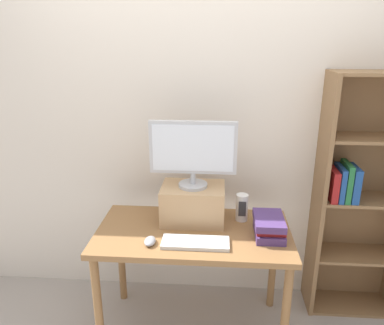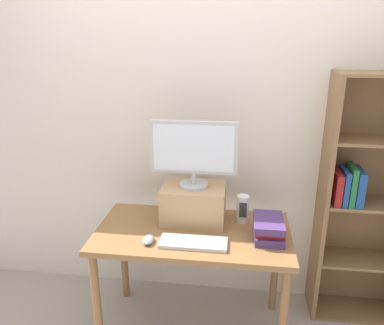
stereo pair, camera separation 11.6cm
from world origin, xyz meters
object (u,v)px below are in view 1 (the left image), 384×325
(bookshelf_unit, at_px, (360,197))
(computer_monitor, at_px, (193,151))
(keyboard, at_px, (195,242))
(desk, at_px, (193,244))
(riser_box, at_px, (193,203))
(book_stack, at_px, (269,226))
(desk_speaker, at_px, (242,207))
(computer_mouse, at_px, (150,241))

(bookshelf_unit, height_order, computer_monitor, bookshelf_unit)
(computer_monitor, bearing_deg, keyboard, -83.10)
(desk, xyz_separation_m, riser_box, (-0.01, 0.14, 0.21))
(book_stack, xyz_separation_m, desk_speaker, (-0.15, 0.18, 0.03))
(bookshelf_unit, distance_m, computer_monitor, 1.18)
(computer_monitor, bearing_deg, desk_speaker, 4.87)
(riser_box, bearing_deg, computer_monitor, -90.00)
(bookshelf_unit, distance_m, keyboard, 1.18)
(bookshelf_unit, distance_m, book_stack, 0.74)
(keyboard, relative_size, desk_speaker, 2.19)
(riser_box, relative_size, desk_speaker, 2.24)
(riser_box, bearing_deg, desk_speaker, 4.60)
(bookshelf_unit, height_order, book_stack, bookshelf_unit)
(computer_mouse, xyz_separation_m, book_stack, (0.69, 0.15, 0.04))
(keyboard, bearing_deg, book_stack, 17.71)
(desk, height_order, book_stack, book_stack)
(book_stack, bearing_deg, desk, 177.03)
(keyboard, bearing_deg, riser_box, 96.87)
(book_stack, bearing_deg, riser_box, 161.04)
(keyboard, bearing_deg, desk_speaker, 49.31)
(desk, bearing_deg, riser_box, 95.22)
(book_stack, bearing_deg, bookshelf_unit, 29.36)
(computer_monitor, bearing_deg, bookshelf_unit, 10.36)
(book_stack, relative_size, desk_speaker, 1.46)
(riser_box, bearing_deg, book_stack, -18.96)
(riser_box, xyz_separation_m, computer_mouse, (-0.22, -0.31, -0.10))
(desk, xyz_separation_m, book_stack, (0.45, -0.02, 0.15))
(desk, relative_size, desk_speaker, 6.73)
(computer_monitor, bearing_deg, book_stack, -18.79)
(computer_monitor, bearing_deg, computer_mouse, -125.92)
(computer_monitor, height_order, computer_mouse, computer_monitor)
(desk_speaker, bearing_deg, bookshelf_unit, 12.47)
(computer_monitor, xyz_separation_m, keyboard, (0.04, -0.29, -0.45))
(computer_mouse, height_order, desk_speaker, desk_speaker)
(bookshelf_unit, relative_size, riser_box, 4.22)
(computer_monitor, relative_size, desk_speaker, 3.02)
(bookshelf_unit, height_order, riser_box, bookshelf_unit)
(desk, height_order, computer_mouse, computer_mouse)
(computer_mouse, bearing_deg, computer_monitor, 54.08)
(computer_monitor, distance_m, keyboard, 0.54)
(computer_mouse, bearing_deg, desk_speaker, 32.07)
(desk, relative_size, riser_box, 3.00)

